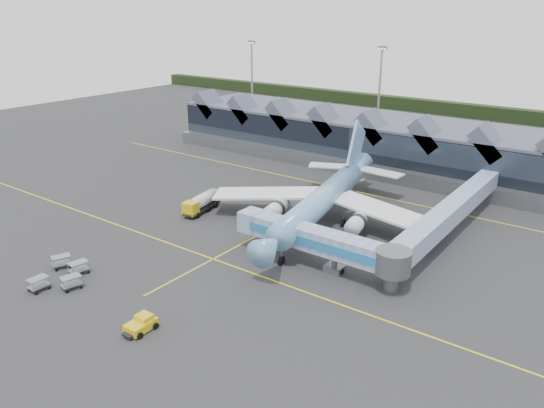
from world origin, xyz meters
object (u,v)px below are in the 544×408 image
Objects in this scene: fuel_truck at (202,202)px; pushback_tug at (141,324)px; main_airliner at (324,198)px; jet_bridge at (328,244)px.

fuel_truck is 34.44m from pushback_tug.
jet_bridge is at bearing -68.15° from main_airliner.
fuel_truck is 2.38× the size of pushback_tug.
jet_bridge is at bearing -21.52° from fuel_truck.
fuel_truck reaches higher than pushback_tug.
main_airliner is 4.86× the size of fuel_truck.
jet_bridge is 2.81× the size of fuel_truck.
main_airliner is at bearing 88.63° from pushback_tug.
main_airliner is 20.27m from fuel_truck.
jet_bridge is (8.56, -13.32, -0.47)m from main_airliner.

